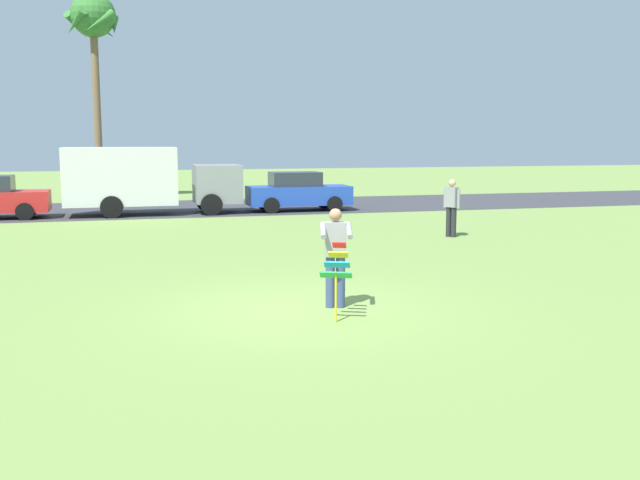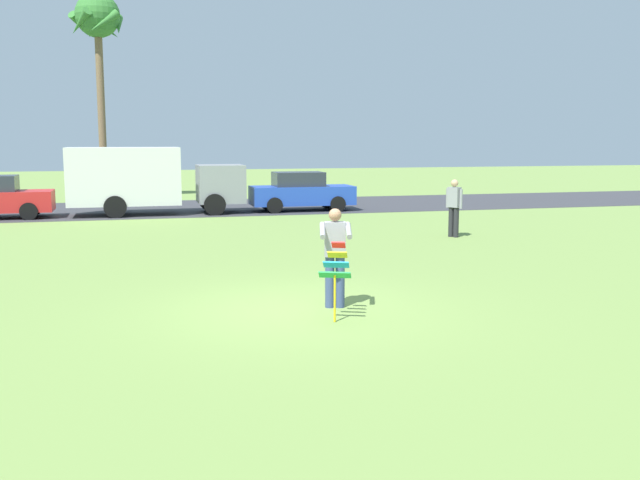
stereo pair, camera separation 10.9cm
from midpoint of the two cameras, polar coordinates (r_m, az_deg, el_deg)
ground_plane at (r=12.31m, az=-1.65°, el=-5.59°), size 120.00×120.00×0.00m
road_strip at (r=31.21m, az=-10.18°, el=2.54°), size 120.00×8.00×0.01m
person_kite_flyer at (r=12.29m, az=0.99°, el=-1.10°), size 0.66×0.74×1.73m
kite_held at (r=11.49m, az=1.10°, el=-2.25°), size 0.59×0.72×1.24m
parked_truck_grey_van at (r=28.59m, az=-14.08°, el=4.77°), size 6.70×2.13×2.62m
parked_car_blue at (r=29.44m, az=-1.89°, el=3.85°), size 4.22×1.87×1.60m
palm_tree_right_near at (r=37.05m, az=-17.72°, el=16.02°), size 2.58×2.71×9.84m
person_walker_near at (r=21.76m, az=10.32°, el=2.69°), size 0.37×0.51×1.73m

